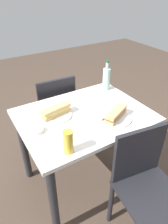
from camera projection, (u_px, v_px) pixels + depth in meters
ground_plane at (84, 179)px, 2.04m from camera, size 8.00×8.00×0.00m
dining_table at (84, 128)px, 1.70m from camera, size 1.00×0.76×0.76m
chair_far at (55, 109)px, 2.18m from camera, size 0.42×0.42×0.87m
chair_near at (144, 181)px, 1.41m from camera, size 0.45×0.45×0.87m
plate_near at (56, 115)px, 1.60m from camera, size 0.23×0.23×0.01m
baguette_sandwich_near at (56, 111)px, 1.57m from camera, size 0.25×0.11×0.07m
knife_near at (51, 112)px, 1.62m from camera, size 0.17×0.08×0.01m
plate_far at (116, 118)px, 1.56m from camera, size 0.23×0.23×0.01m
baguette_sandwich_far at (116, 114)px, 1.54m from camera, size 0.24×0.16×0.07m
knife_far at (109, 116)px, 1.57m from camera, size 0.17×0.07×0.01m
water_bottle at (106, 78)px, 1.92m from camera, size 0.07×0.07×0.28m
beer_glass at (68, 142)px, 1.23m from camera, size 0.06×0.06×0.16m
olive_bowl at (37, 130)px, 1.43m from camera, size 0.10×0.10×0.03m
paper_napkin at (88, 108)px, 1.70m from camera, size 0.15×0.15×0.00m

